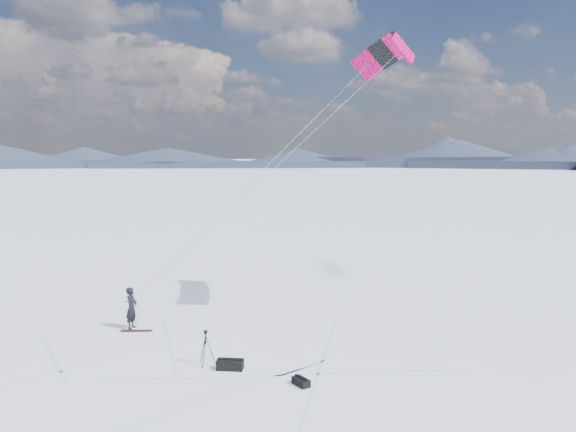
{
  "coord_description": "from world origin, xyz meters",
  "views": [
    {
      "loc": [
        5.14,
        -20.44,
        7.7
      ],
      "look_at": [
        3.97,
        4.8,
        4.92
      ],
      "focal_mm": 35.0,
      "sensor_mm": 36.0,
      "label": 1
    }
  ],
  "objects_px": {
    "snowboard": "(136,331)",
    "tripod": "(206,343)",
    "gear_bag_a": "(230,364)",
    "gear_bag_b": "(301,382)",
    "snowkiter": "(132,329)"
  },
  "relations": [
    {
      "from": "snowkiter",
      "to": "snowboard",
      "type": "relative_size",
      "value": 1.36
    },
    {
      "from": "tripod",
      "to": "gear_bag_b",
      "type": "xyz_separation_m",
      "value": [
        3.54,
        -1.69,
        -0.71
      ]
    },
    {
      "from": "tripod",
      "to": "gear_bag_a",
      "type": "bearing_deg",
      "value": -42.16
    },
    {
      "from": "tripod",
      "to": "gear_bag_a",
      "type": "xyz_separation_m",
      "value": [
        0.95,
        -0.4,
        -0.65
      ]
    },
    {
      "from": "gear_bag_a",
      "to": "gear_bag_b",
      "type": "xyz_separation_m",
      "value": [
        2.58,
        -1.29,
        -0.05
      ]
    },
    {
      "from": "snowkiter",
      "to": "gear_bag_a",
      "type": "relative_size",
      "value": 1.92
    },
    {
      "from": "snowkiter",
      "to": "gear_bag_b",
      "type": "distance_m",
      "value": 9.61
    },
    {
      "from": "snowboard",
      "to": "tripod",
      "type": "bearing_deg",
      "value": -48.56
    },
    {
      "from": "tripod",
      "to": "gear_bag_b",
      "type": "distance_m",
      "value": 3.98
    },
    {
      "from": "gear_bag_a",
      "to": "gear_bag_b",
      "type": "relative_size",
      "value": 1.34
    },
    {
      "from": "gear_bag_a",
      "to": "gear_bag_b",
      "type": "bearing_deg",
      "value": -23.28
    },
    {
      "from": "snowkiter",
      "to": "tripod",
      "type": "xyz_separation_m",
      "value": [
        4.11,
        -4.12,
        0.84
      ]
    },
    {
      "from": "gear_bag_a",
      "to": "gear_bag_b",
      "type": "distance_m",
      "value": 2.89
    },
    {
      "from": "snowboard",
      "to": "gear_bag_b",
      "type": "bearing_deg",
      "value": -40.52
    },
    {
      "from": "tripod",
      "to": "gear_bag_b",
      "type": "height_order",
      "value": "tripod"
    }
  ]
}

